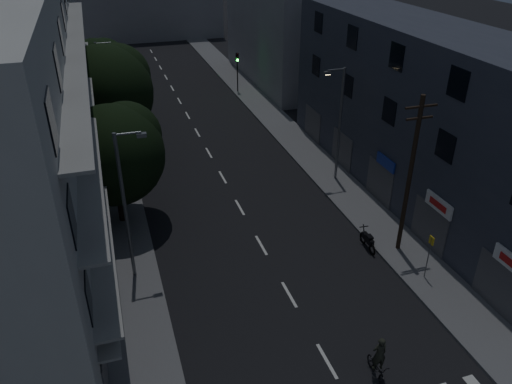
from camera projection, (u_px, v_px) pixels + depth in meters
ground at (207, 150)px, 40.50m from camera, size 160.00×160.00×0.00m
sidewalk_left at (112, 162)px, 38.48m from camera, size 3.00×90.00×0.15m
sidewalk_right at (293, 139)px, 42.46m from camera, size 3.00×90.00×0.15m
lane_markings at (192, 124)px, 45.71m from camera, size 0.15×60.50×0.01m
building_left at (22, 112)px, 28.10m from camera, size 7.00×36.00×14.00m
building_right at (425, 116)px, 31.86m from camera, size 6.19×28.00×11.00m
building_far_left at (44, 10)px, 52.59m from camera, size 6.00×20.00×16.00m
building_far_right at (277, 22)px, 54.70m from camera, size 6.00×20.00×13.00m
building_far_end at (140, 4)px, 75.55m from camera, size 24.00×8.00×10.00m
tree_near at (114, 151)px, 28.86m from camera, size 5.98×5.98×7.37m
tree_mid at (106, 89)px, 36.59m from camera, size 7.03×7.03×8.66m
tree_far at (98, 68)px, 45.46m from camera, size 5.68×5.68×7.02m
traffic_signal_far_right at (237, 64)px, 52.16m from camera, size 0.28×0.37×4.10m
traffic_signal_far_left at (108, 68)px, 50.69m from camera, size 0.28×0.37×4.10m
street_lamp_left_near at (126, 201)px, 24.15m from camera, size 1.51×0.25×8.00m
street_lamp_right at (339, 120)px, 33.76m from camera, size 1.51×0.25×8.00m
street_lamp_left_far at (103, 87)px, 40.18m from camera, size 1.51×0.25×8.00m
utility_pole at (410, 174)px, 26.09m from camera, size 1.80×0.24×9.00m
bus_stop_sign at (430, 250)px, 25.25m from camera, size 0.06×0.35×2.52m
motorcycle at (368, 241)px, 28.38m from camera, size 0.55×1.90×1.22m
cyclist at (378, 364)px, 20.32m from camera, size 0.71×1.70×2.10m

